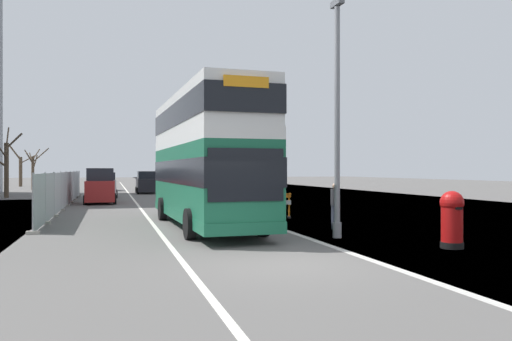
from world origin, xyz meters
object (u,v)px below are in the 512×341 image
(double_decker_bus, at_px, (205,157))
(pedestrian_at_kerb, at_px, (335,206))
(car_far_side, at_px, (103,181))
(roadworks_barrier, at_px, (272,202))
(car_oncoming_near, at_px, (100,187))
(car_receding_mid, at_px, (104,186))
(car_receding_far, at_px, (147,183))
(lamppost_foreground, at_px, (337,126))
(red_pillar_postbox, at_px, (452,217))

(double_decker_bus, relative_size, pedestrian_at_kerb, 6.65)
(double_decker_bus, height_order, car_far_side, double_decker_bus)
(double_decker_bus, relative_size, car_far_side, 2.97)
(double_decker_bus, xyz_separation_m, roadworks_barrier, (3.61, 2.66, -1.99))
(car_oncoming_near, relative_size, pedestrian_at_kerb, 2.49)
(car_receding_mid, relative_size, car_receding_far, 0.94)
(car_far_side, distance_m, pedestrian_at_kerb, 40.02)
(double_decker_bus, height_order, car_receding_far, double_decker_bus)
(roadworks_barrier, relative_size, car_receding_mid, 0.45)
(lamppost_foreground, relative_size, car_far_side, 2.02)
(roadworks_barrier, bearing_deg, car_oncoming_near, 121.07)
(car_oncoming_near, bearing_deg, car_receding_far, 73.86)
(double_decker_bus, bearing_deg, lamppost_foreground, -50.85)
(car_receding_far, relative_size, car_far_side, 1.10)
(double_decker_bus, xyz_separation_m, pedestrian_at_kerb, (4.57, -2.15, -1.85))
(lamppost_foreground, distance_m, pedestrian_at_kerb, 3.73)
(roadworks_barrier, height_order, car_oncoming_near, car_oncoming_near)
(red_pillar_postbox, xyz_separation_m, roadworks_barrier, (-2.16, 10.00, -0.17))
(double_decker_bus, xyz_separation_m, car_oncoming_near, (-4.18, 15.59, -1.63))
(double_decker_bus, bearing_deg, car_far_side, 96.61)
(pedestrian_at_kerb, bearing_deg, red_pillar_postbox, -76.91)
(car_oncoming_near, distance_m, pedestrian_at_kerb, 19.78)
(double_decker_bus, relative_size, roadworks_barrier, 6.41)
(double_decker_bus, distance_m, red_pillar_postbox, 9.52)
(red_pillar_postbox, bearing_deg, car_receding_far, 99.36)
(lamppost_foreground, bearing_deg, car_far_side, 100.78)
(lamppost_foreground, xyz_separation_m, car_receding_mid, (-7.59, 26.93, -2.71))
(lamppost_foreground, height_order, red_pillar_postbox, lamppost_foreground)
(double_decker_bus, relative_size, car_oncoming_near, 2.67)
(red_pillar_postbox, xyz_separation_m, car_receding_far, (-6.02, 36.52, 0.09))
(car_receding_far, bearing_deg, car_oncoming_near, -106.14)
(double_decker_bus, distance_m, car_receding_mid, 22.94)
(roadworks_barrier, bearing_deg, red_pillar_postbox, -77.81)
(roadworks_barrier, distance_m, car_far_side, 35.12)
(roadworks_barrier, height_order, car_receding_far, car_receding_far)
(red_pillar_postbox, relative_size, car_oncoming_near, 0.38)
(roadworks_barrier, bearing_deg, double_decker_bus, -143.67)
(car_receding_mid, distance_m, pedestrian_at_kerb, 26.11)
(pedestrian_at_kerb, bearing_deg, roadworks_barrier, 101.22)
(lamppost_foreground, xyz_separation_m, car_oncoming_near, (-7.77, 20.00, -2.58))
(lamppost_foreground, xyz_separation_m, car_receding_far, (-3.84, 33.59, -2.69))
(red_pillar_postbox, bearing_deg, pedestrian_at_kerb, 103.09)
(car_oncoming_near, distance_m, car_receding_far, 14.15)
(red_pillar_postbox, xyz_separation_m, car_far_side, (-10.05, 44.23, 0.11))
(car_receding_mid, distance_m, car_receding_far, 7.65)
(lamppost_foreground, bearing_deg, car_receding_mid, 105.75)
(red_pillar_postbox, relative_size, pedestrian_at_kerb, 0.94)
(roadworks_barrier, bearing_deg, lamppost_foreground, -90.17)
(double_decker_bus, height_order, roadworks_barrier, double_decker_bus)
(car_oncoming_near, height_order, car_far_side, car_oncoming_near)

